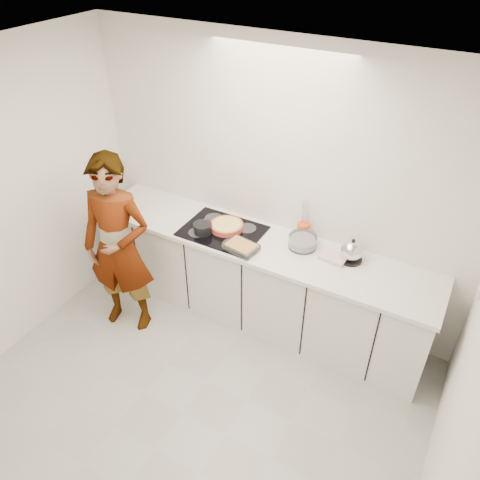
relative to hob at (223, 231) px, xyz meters
The scene contains 15 objects.
floor 1.60m from the hob, 74.48° to the right, with size 3.60×3.20×0.00m, color #ABABA8.
ceiling 2.13m from the hob, 74.48° to the right, with size 3.60×3.20×0.00m, color white.
wall_back 0.62m from the hob, 44.17° to the left, with size 3.60×0.00×2.60m, color white.
wall_right 2.51m from the hob, 29.95° to the right, with size 0.02×3.20×2.60m.
base_cabinets 0.60m from the hob, ahead, with size 3.20×0.58×0.87m, color silver.
countertop 0.35m from the hob, ahead, with size 3.24×0.64×0.04m, color white.
hob is the anchor object (origin of this frame).
tart_dish 0.06m from the hob, 69.29° to the left, with size 0.37×0.37×0.05m.
saucepan 0.19m from the hob, 139.97° to the right, with size 0.18×0.18×0.16m.
baking_dish 0.34m from the hob, 30.68° to the right, with size 0.30×0.24×0.05m.
mixing_bowl 0.75m from the hob, 10.48° to the left, with size 0.30×0.30×0.12m.
tea_towel 1.04m from the hob, ahead, with size 0.22×0.16×0.04m, color white.
kettle 1.17m from the hob, ahead, with size 0.22×0.22×0.22m.
utensil_crock 0.73m from the hob, 23.07° to the left, with size 0.11×0.11×0.14m, color #D64F1C.
cook 0.94m from the hob, 138.37° to the right, with size 0.64×0.42×1.76m, color silver.
Camera 1 is at (1.50, -1.75, 3.34)m, focal length 35.00 mm.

